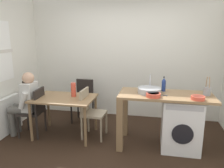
# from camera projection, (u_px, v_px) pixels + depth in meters

# --- Properties ---
(ground_plane) EXTENTS (5.46, 5.46, 0.00)m
(ground_plane) POSITION_uv_depth(u_px,v_px,m) (107.00, 153.00, 3.49)
(ground_plane) COLOR black
(wall_back) EXTENTS (4.60, 0.10, 2.70)m
(wall_back) POSITION_uv_depth(u_px,v_px,m) (124.00, 57.00, 4.86)
(wall_back) COLOR silver
(wall_back) RESTS_ON ground_plane
(radiator) EXTENTS (0.10, 0.80, 0.70)m
(radiator) POSITION_uv_depth(u_px,v_px,m) (6.00, 116.00, 4.08)
(radiator) COLOR white
(radiator) RESTS_ON ground_plane
(dining_table) EXTENTS (1.10, 0.76, 0.74)m
(dining_table) POSITION_uv_depth(u_px,v_px,m) (64.00, 102.00, 3.95)
(dining_table) COLOR olive
(dining_table) RESTS_ON ground_plane
(chair_person_seat) EXTENTS (0.43, 0.43, 0.90)m
(chair_person_seat) POSITION_uv_depth(u_px,v_px,m) (35.00, 109.00, 4.00)
(chair_person_seat) COLOR black
(chair_person_seat) RESTS_ON ground_plane
(chair_opposite) EXTENTS (0.41, 0.41, 0.90)m
(chair_opposite) POSITION_uv_depth(u_px,v_px,m) (90.00, 110.00, 3.94)
(chair_opposite) COLOR gray
(chair_opposite) RESTS_ON ground_plane
(chair_spare_by_wall) EXTENTS (0.42, 0.42, 0.90)m
(chair_spare_by_wall) POSITION_uv_depth(u_px,v_px,m) (83.00, 98.00, 4.70)
(chair_spare_by_wall) COLOR black
(chair_spare_by_wall) RESTS_ON ground_plane
(seated_person) EXTENTS (0.51, 0.52, 1.20)m
(seated_person) POSITION_uv_depth(u_px,v_px,m) (26.00, 100.00, 3.98)
(seated_person) COLOR #595651
(seated_person) RESTS_ON ground_plane
(kitchen_counter) EXTENTS (1.50, 0.68, 0.92)m
(kitchen_counter) POSITION_uv_depth(u_px,v_px,m) (152.00, 103.00, 3.57)
(kitchen_counter) COLOR olive
(kitchen_counter) RESTS_ON ground_plane
(washing_machine) EXTENTS (0.60, 0.61, 0.86)m
(washing_machine) POSITION_uv_depth(u_px,v_px,m) (181.00, 124.00, 3.55)
(washing_machine) COLOR white
(washing_machine) RESTS_ON ground_plane
(sink_basin) EXTENTS (0.38, 0.38, 0.09)m
(sink_basin) POSITION_uv_depth(u_px,v_px,m) (149.00, 91.00, 3.53)
(sink_basin) COLOR #9EA0A5
(sink_basin) RESTS_ON kitchen_counter
(tap) EXTENTS (0.02, 0.02, 0.28)m
(tap) POSITION_uv_depth(u_px,v_px,m) (150.00, 82.00, 3.68)
(tap) COLOR #B2B2B7
(tap) RESTS_ON kitchen_counter
(bottle_tall_green) EXTENTS (0.07, 0.07, 0.25)m
(bottle_tall_green) POSITION_uv_depth(u_px,v_px,m) (164.00, 85.00, 3.64)
(bottle_tall_green) COLOR navy
(bottle_tall_green) RESTS_ON kitchen_counter
(mixing_bowl) EXTENTS (0.22, 0.22, 0.06)m
(mixing_bowl) POSITION_uv_depth(u_px,v_px,m) (153.00, 95.00, 3.33)
(mixing_bowl) COLOR #D84C38
(mixing_bowl) RESTS_ON kitchen_counter
(utensil_crock) EXTENTS (0.11, 0.11, 0.30)m
(utensil_crock) POSITION_uv_depth(u_px,v_px,m) (207.00, 91.00, 3.40)
(utensil_crock) COLOR gray
(utensil_crock) RESTS_ON kitchen_counter
(colander) EXTENTS (0.20, 0.20, 0.06)m
(colander) POSITION_uv_depth(u_px,v_px,m) (198.00, 98.00, 3.19)
(colander) COLOR #D84C38
(colander) RESTS_ON kitchen_counter
(vase) EXTENTS (0.09, 0.09, 0.26)m
(vase) POSITION_uv_depth(u_px,v_px,m) (73.00, 90.00, 3.97)
(vase) COLOR #D84C38
(vase) RESTS_ON dining_table
(scissors) EXTENTS (0.15, 0.06, 0.01)m
(scissors) POSITION_uv_depth(u_px,v_px,m) (163.00, 95.00, 3.40)
(scissors) COLOR #B2B2B7
(scissors) RESTS_ON kitchen_counter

